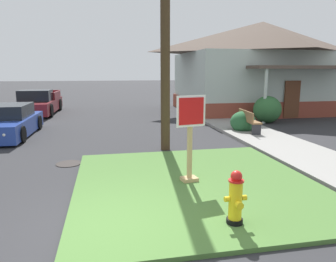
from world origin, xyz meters
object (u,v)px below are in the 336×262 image
Objects in this scene: street_bench at (248,120)px; parked_sedan_blue at (8,123)px; pickup_truck_maroon at (39,104)px; fire_hydrant at (236,199)px; manhole_cover at (69,164)px; stop_sign at (190,141)px.

parked_sedan_blue is at bearing 171.28° from street_bench.
pickup_truck_maroon is at bearing 140.27° from street_bench.
fire_hydrant is at bearing -116.70° from street_bench.
manhole_cover is (-3.13, 4.32, -0.50)m from fire_hydrant.
pickup_truck_maroon is (-6.03, 15.38, 0.11)m from fire_hydrant.
parked_sedan_blue reaches higher than manhole_cover.
fire_hydrant is 1.30× the size of manhole_cover.
fire_hydrant is 5.36m from manhole_cover.
street_bench is at bearing 53.21° from stop_sign.
manhole_cover is 11.45m from pickup_truck_maroon.
street_bench is at bearing -8.72° from parked_sedan_blue.
stop_sign is at bearing -126.79° from street_bench.
pickup_truck_maroon is (-2.90, 11.06, 0.61)m from manhole_cover.
manhole_cover is at bearing -57.99° from parked_sedan_blue.
street_bench is (3.89, 5.19, -0.43)m from stop_sign.
stop_sign is 0.45× the size of parked_sedan_blue.
parked_sedan_blue is (-2.79, 4.46, 0.53)m from manhole_cover.
fire_hydrant is 0.17× the size of pickup_truck_maroon.
parked_sedan_blue is at bearing 123.98° from fire_hydrant.
stop_sign is (-0.21, 2.12, 0.51)m from fire_hydrant.
stop_sign reaches higher than parked_sedan_blue.
parked_sedan_blue is at bearing -89.07° from pickup_truck_maroon.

